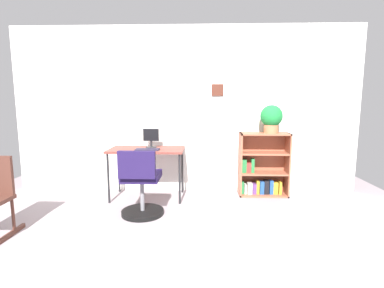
% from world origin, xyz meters
% --- Properties ---
extents(ground_plane, '(6.24, 6.24, 0.00)m').
position_xyz_m(ground_plane, '(0.00, 0.00, 0.00)').
color(ground_plane, gray).
extents(wall_back, '(5.20, 0.12, 2.49)m').
position_xyz_m(wall_back, '(0.00, 2.15, 1.24)').
color(wall_back, white).
rests_on(wall_back, ground_plane).
extents(desk, '(1.05, 0.58, 0.72)m').
position_xyz_m(desk, '(-0.52, 1.74, 0.66)').
color(desk, brown).
rests_on(desk, ground_plane).
extents(monitor, '(0.23, 0.15, 0.27)m').
position_xyz_m(monitor, '(-0.47, 1.84, 0.86)').
color(monitor, '#262628').
rests_on(monitor, desk).
extents(keyboard, '(0.33, 0.15, 0.02)m').
position_xyz_m(keyboard, '(-0.48, 1.62, 0.73)').
color(keyboard, '#201E31').
rests_on(keyboard, desk).
extents(office_chair, '(0.52, 0.55, 0.83)m').
position_xyz_m(office_chair, '(-0.46, 1.05, 0.36)').
color(office_chair, black).
rests_on(office_chair, ground_plane).
extents(bookshelf_low, '(0.71, 0.30, 0.93)m').
position_xyz_m(bookshelf_low, '(1.16, 1.95, 0.41)').
color(bookshelf_low, '#97543B').
rests_on(bookshelf_low, ground_plane).
extents(potted_plant_on_shelf, '(0.31, 0.31, 0.40)m').
position_xyz_m(potted_plant_on_shelf, '(1.26, 1.90, 1.15)').
color(potted_plant_on_shelf, '#9E6642').
rests_on(potted_plant_on_shelf, bookshelf_low).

